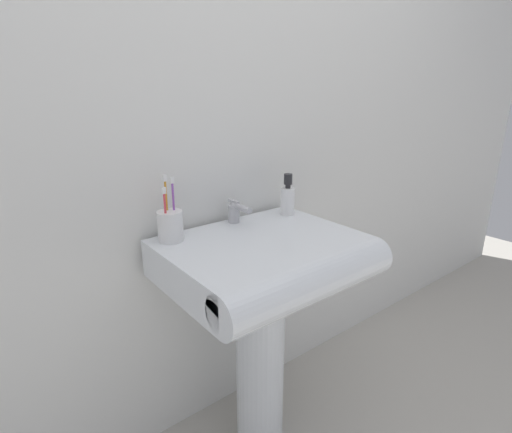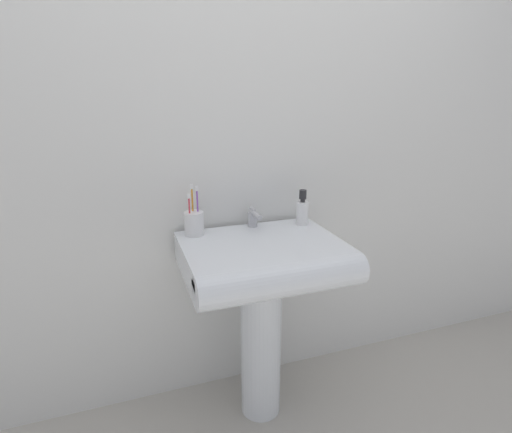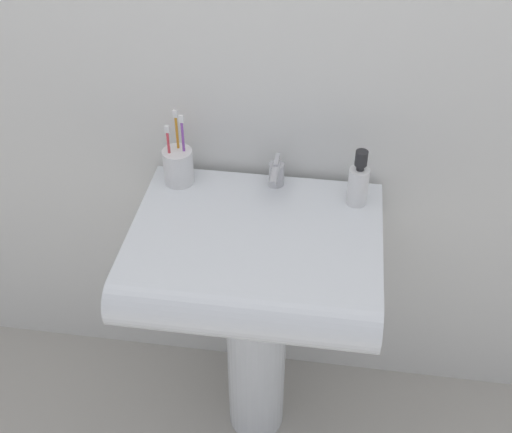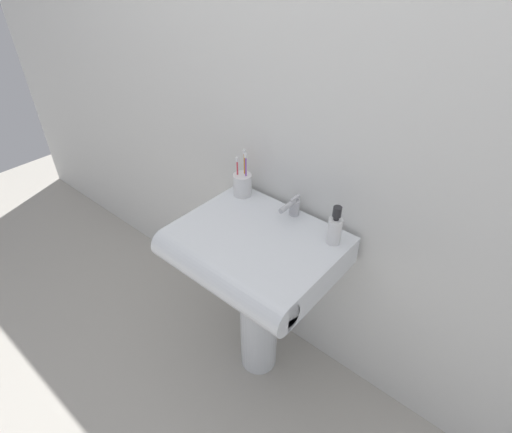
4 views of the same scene
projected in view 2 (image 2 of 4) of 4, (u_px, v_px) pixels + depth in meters
The scene contains 7 objects.
ground_plane at pixel (261, 408), 1.85m from camera, with size 6.00×6.00×0.00m, color #ADA89E.
wall_back at pixel (240, 139), 1.73m from camera, with size 5.00×0.05×2.40m, color silver.
sink_pedestal at pixel (261, 343), 1.74m from camera, with size 0.18×0.18×0.70m, color white.
sink_basin at pixel (266, 260), 1.57m from camera, with size 0.63×0.52×0.12m.
faucet at pixel (253, 218), 1.75m from camera, with size 0.04×0.12×0.08m.
toothbrush_cup at pixel (194, 223), 1.66m from camera, with size 0.08×0.08×0.21m.
soap_bottle at pixel (302, 211), 1.78m from camera, with size 0.05×0.05×0.16m.
Camera 2 is at (-0.52, -1.40, 1.40)m, focal length 28.00 mm.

